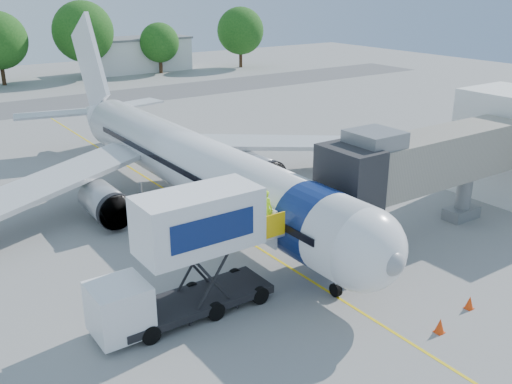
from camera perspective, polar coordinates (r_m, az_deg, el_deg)
ground at (r=33.53m, az=-3.05°, el=-3.56°), size 160.00×160.00×0.00m
guidance_line at (r=33.53m, az=-3.05°, el=-3.55°), size 0.15×70.00×0.01m
taxiway_strip at (r=71.33m, az=-21.37°, el=7.91°), size 120.00×10.00×0.01m
aircraft at (r=35.87m, az=-6.62°, el=2.96°), size 34.17×37.73×11.35m
jet_bridge at (r=32.08m, az=15.90°, el=2.83°), size 13.90×3.20×6.60m
catering_hiloader at (r=24.05m, az=-7.04°, el=-6.47°), size 8.57×2.44×5.50m
ground_tug at (r=25.93m, az=24.20°, el=-11.06°), size 4.22×2.86×1.54m
safety_cone_a at (r=27.15m, az=20.57°, el=-10.32°), size 0.38×0.38×0.61m
safety_cone_b at (r=25.07m, az=17.91°, el=-12.62°), size 0.41×0.41×0.65m
outbuilding_right at (r=96.65m, az=-11.72°, el=13.35°), size 16.40×7.40×5.30m
tree_e at (r=89.94m, az=-16.90°, el=15.09°), size 8.79×8.79×11.21m
tree_f at (r=93.26m, az=-9.63°, el=14.52°), size 6.11×6.11×7.79m
tree_g at (r=98.63m, az=-1.56°, el=15.81°), size 7.74×7.74×9.87m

